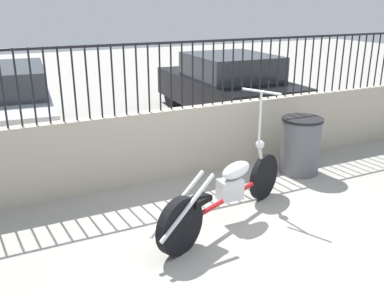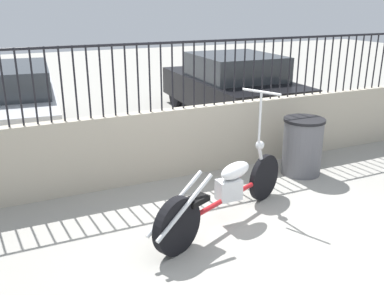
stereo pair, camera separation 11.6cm
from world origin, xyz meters
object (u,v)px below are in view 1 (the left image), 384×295
car_black (227,85)px  motorcycle_red (222,194)px  car_silver (1,103)px  trash_bin (300,145)px

car_black → motorcycle_red: bearing=151.3°
motorcycle_red → car_silver: 5.05m
motorcycle_red → trash_bin: size_ratio=2.56×
car_silver → car_black: size_ratio=1.14×
trash_bin → motorcycle_red: bearing=-154.1°
motorcycle_red → trash_bin: (1.87, 0.91, 0.04)m
motorcycle_red → trash_bin: motorcycle_red is taller
car_black → trash_bin: bearing=170.1°
motorcycle_red → car_black: (2.61, 4.33, 0.30)m
motorcycle_red → car_silver: motorcycle_red is taller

